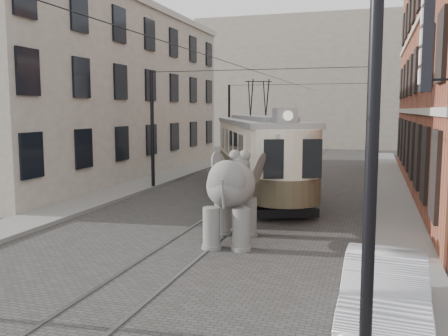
% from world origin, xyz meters
% --- Properties ---
extents(ground, '(120.00, 120.00, 0.00)m').
position_xyz_m(ground, '(0.00, 0.00, 0.00)').
color(ground, '#3D3B38').
extents(tram_rails, '(1.54, 80.00, 0.02)m').
position_xyz_m(tram_rails, '(0.00, 0.00, 0.01)').
color(tram_rails, slate).
rests_on(tram_rails, ground).
extents(sidewalk_right, '(2.00, 60.00, 0.15)m').
position_xyz_m(sidewalk_right, '(6.00, 0.00, 0.07)').
color(sidewalk_right, slate).
rests_on(sidewalk_right, ground).
extents(sidewalk_left, '(2.00, 60.00, 0.15)m').
position_xyz_m(sidewalk_left, '(-6.50, 0.00, 0.07)').
color(sidewalk_left, slate).
rests_on(sidewalk_left, ground).
extents(stucco_building, '(7.00, 24.00, 10.00)m').
position_xyz_m(stucco_building, '(-11.00, 10.00, 5.00)').
color(stucco_building, gray).
rests_on(stucco_building, ground).
extents(distant_block, '(28.00, 10.00, 14.00)m').
position_xyz_m(distant_block, '(0.00, 40.00, 7.00)').
color(distant_block, gray).
rests_on(distant_block, ground).
extents(catenary, '(11.00, 30.20, 6.00)m').
position_xyz_m(catenary, '(-0.20, 5.00, 3.00)').
color(catenary, black).
rests_on(catenary, ground).
extents(tram, '(7.88, 13.91, 5.50)m').
position_xyz_m(tram, '(-0.29, 6.94, 2.75)').
color(tram, beige).
rests_on(tram, ground).
extents(elephant, '(2.97, 4.73, 2.74)m').
position_xyz_m(elephant, '(1.11, -2.72, 1.37)').
color(elephant, slate).
rests_on(elephant, ground).
extents(parked_car, '(1.61, 4.26, 1.39)m').
position_xyz_m(parked_car, '(5.51, -7.84, 0.70)').
color(parked_car, '#B1B0B5').
rests_on(parked_car, ground).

